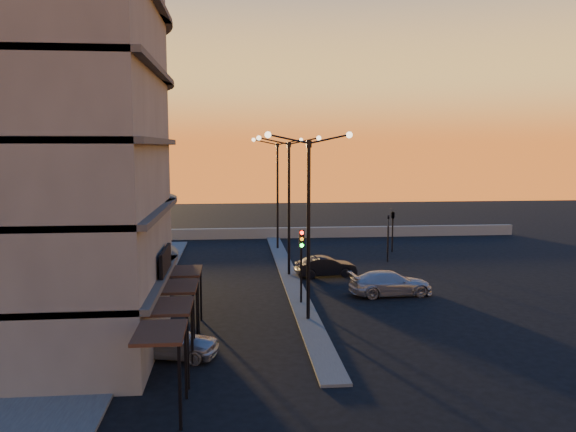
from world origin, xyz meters
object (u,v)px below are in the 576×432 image
at_px(streetlamp_mid, 289,194).
at_px(car_wagon, 391,283).
at_px(traffic_light_main, 302,254).
at_px(car_sedan, 326,267).
at_px(car_hatchback, 169,341).

bearing_deg(streetlamp_mid, car_wagon, -44.92).
height_order(streetlamp_mid, traffic_light_main, streetlamp_mid).
height_order(car_sedan, car_wagon, car_wagon).
bearing_deg(car_wagon, traffic_light_main, 101.87).
height_order(traffic_light_main, car_wagon, traffic_light_main).
relative_size(streetlamp_mid, car_sedan, 2.32).
xyz_separation_m(car_hatchback, car_wagon, (11.99, 8.82, 0.00)).
distance_m(streetlamp_mid, car_hatchback, 16.47).
bearing_deg(streetlamp_mid, car_sedan, -8.38).
bearing_deg(traffic_light_main, car_sedan, 69.84).
bearing_deg(car_hatchback, car_sedan, -18.17).
relative_size(traffic_light_main, car_wagon, 0.86).
xyz_separation_m(streetlamp_mid, car_wagon, (5.53, -5.52, -4.88)).
bearing_deg(car_wagon, car_hatchback, 121.98).
bearing_deg(car_wagon, streetlamp_mid, 40.72).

